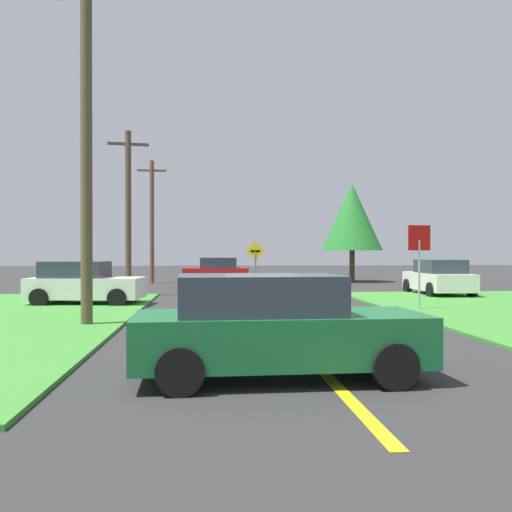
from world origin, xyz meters
name	(u,v)px	position (x,y,z in m)	size (l,w,h in m)	color
ground_plane	(261,307)	(0.00, 0.00, 0.00)	(120.00, 120.00, 0.00)	#2F2F2F
lane_stripe_center	(294,341)	(0.00, -8.00, 0.01)	(0.20, 14.00, 0.01)	yellow
stop_sign	(419,250)	(5.15, -1.83, 2.04)	(0.83, 0.22, 2.86)	#9EA0A8
car_on_crossroad	(439,278)	(8.41, 4.45, 0.81)	(2.06, 4.40, 1.62)	white
car_behind_on_main_road	(274,327)	(-0.86, -11.66, 0.81)	(4.54, 2.13, 1.62)	#196B33
car_approaching_junction	(216,271)	(-1.40, 13.40, 0.80)	(3.87, 2.21, 1.62)	red
parked_car_near_building	(84,283)	(-6.46, 1.10, 0.81)	(4.23, 2.48, 1.62)	white
utility_pole_near	(86,142)	(-5.07, -5.10, 4.84)	(1.78, 0.54, 9.46)	brown
utility_pole_mid	(128,210)	(-5.42, 5.36, 3.81)	(1.79, 0.43, 7.33)	brown
utility_pole_far	(152,220)	(-5.39, 15.83, 3.97)	(1.80, 0.27, 7.65)	brown
direction_sign	(255,261)	(0.32, 6.35, 1.52)	(0.90, 0.10, 2.45)	slate
oak_tree_left	(352,217)	(7.50, 16.42, 4.22)	(3.95, 3.95, 6.41)	brown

